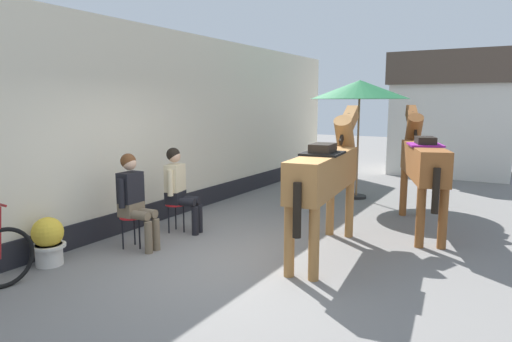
% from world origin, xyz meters
% --- Properties ---
extents(ground_plane, '(40.00, 40.00, 0.00)m').
position_xyz_m(ground_plane, '(0.00, 3.00, 0.00)').
color(ground_plane, slate).
extents(pub_facade_wall, '(0.34, 14.00, 3.40)m').
position_xyz_m(pub_facade_wall, '(-2.55, 1.50, 1.54)').
color(pub_facade_wall, beige).
rests_on(pub_facade_wall, ground_plane).
extents(distant_cottage, '(3.40, 2.60, 3.50)m').
position_xyz_m(distant_cottage, '(1.40, 9.65, 1.80)').
color(distant_cottage, silver).
rests_on(distant_cottage, ground_plane).
extents(seated_visitor_near, '(0.61, 0.49, 1.39)m').
position_xyz_m(seated_visitor_near, '(-1.61, -0.20, 0.78)').
color(seated_visitor_near, red).
rests_on(seated_visitor_near, ground_plane).
extents(seated_visitor_far, '(0.61, 0.48, 1.39)m').
position_xyz_m(seated_visitor_far, '(-1.60, 0.78, 0.78)').
color(seated_visitor_far, red).
rests_on(seated_visitor_far, ground_plane).
extents(saddled_horse_near, '(0.68, 2.99, 2.06)m').
position_xyz_m(saddled_horse_near, '(0.82, 1.06, 1.16)').
color(saddled_horse_near, '#9E6B38').
rests_on(saddled_horse_near, ground_plane).
extents(saddled_horse_far, '(1.25, 2.88, 2.06)m').
position_xyz_m(saddled_horse_far, '(1.74, 3.00, 1.16)').
color(saddled_horse_far, brown).
rests_on(saddled_horse_far, ground_plane).
extents(flower_planter_near, '(0.43, 0.43, 0.64)m').
position_xyz_m(flower_planter_near, '(-2.09, -1.27, 0.33)').
color(flower_planter_near, beige).
rests_on(flower_planter_near, ground_plane).
extents(cafe_parasol, '(2.10, 2.10, 2.58)m').
position_xyz_m(cafe_parasol, '(0.07, 4.83, 2.36)').
color(cafe_parasol, black).
rests_on(cafe_parasol, ground_plane).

